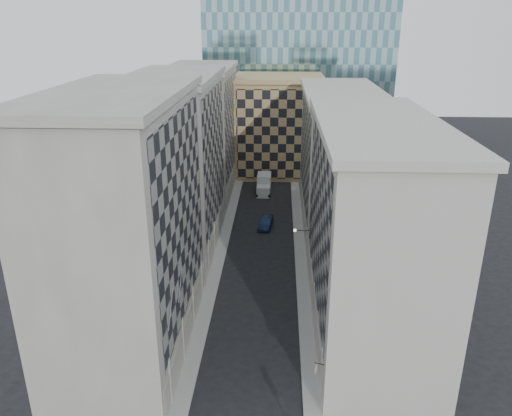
% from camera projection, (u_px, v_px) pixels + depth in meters
% --- Properties ---
extents(sidewalk_west, '(1.50, 100.00, 0.15)m').
position_uv_depth(sidewalk_west, '(220.00, 254.00, 65.38)').
color(sidewalk_west, gray).
rests_on(sidewalk_west, ground).
extents(sidewalk_east, '(1.50, 100.00, 0.15)m').
position_uv_depth(sidewalk_east, '(300.00, 255.00, 64.91)').
color(sidewalk_east, gray).
rests_on(sidewalk_east, ground).
extents(bldg_left_a, '(10.80, 22.80, 23.70)m').
position_uv_depth(bldg_left_a, '(128.00, 227.00, 43.71)').
color(bldg_left_a, gray).
rests_on(bldg_left_a, ground).
extents(bldg_left_b, '(10.80, 22.80, 22.70)m').
position_uv_depth(bldg_left_b, '(177.00, 164.00, 64.41)').
color(bldg_left_b, '#9C9A90').
rests_on(bldg_left_b, ground).
extents(bldg_left_c, '(10.80, 22.80, 21.70)m').
position_uv_depth(bldg_left_c, '(203.00, 131.00, 85.11)').
color(bldg_left_c, gray).
rests_on(bldg_left_c, ground).
extents(bldg_right_a, '(10.80, 26.80, 20.70)m').
position_uv_depth(bldg_right_a, '(369.00, 230.00, 47.00)').
color(bldg_right_a, '#B0AAA1').
rests_on(bldg_right_a, ground).
extents(bldg_right_b, '(10.80, 28.80, 19.70)m').
position_uv_depth(bldg_right_b, '(339.00, 159.00, 72.36)').
color(bldg_right_b, '#B0AAA1').
rests_on(bldg_right_b, ground).
extents(tan_block, '(16.80, 14.80, 18.80)m').
position_uv_depth(tan_block, '(278.00, 125.00, 97.06)').
color(tan_block, tan).
rests_on(tan_block, ground).
extents(church_tower, '(7.20, 7.20, 51.50)m').
position_uv_depth(church_tower, '(271.00, 28.00, 104.04)').
color(church_tower, '#2E2A24').
rests_on(church_tower, ground).
extents(flagpoles_left, '(0.10, 6.33, 2.33)m').
position_uv_depth(flagpoles_left, '(176.00, 296.00, 40.19)').
color(flagpoles_left, gray).
rests_on(flagpoles_left, ground).
extents(bracket_lamp, '(1.98, 0.36, 0.36)m').
position_uv_depth(bracket_lamp, '(296.00, 230.00, 57.16)').
color(bracket_lamp, black).
rests_on(bracket_lamp, ground).
extents(box_truck, '(2.47, 5.86, 3.19)m').
position_uv_depth(box_truck, '(264.00, 185.00, 87.90)').
color(box_truck, silver).
rests_on(box_truck, ground).
extents(dark_car, '(2.26, 4.91, 1.56)m').
position_uv_depth(dark_car, '(266.00, 222.00, 73.50)').
color(dark_car, '#10203E').
rests_on(dark_car, ground).
extents(shop_sign, '(0.76, 0.66, 0.76)m').
position_uv_depth(shop_sign, '(317.00, 367.00, 38.37)').
color(shop_sign, black).
rests_on(shop_sign, ground).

